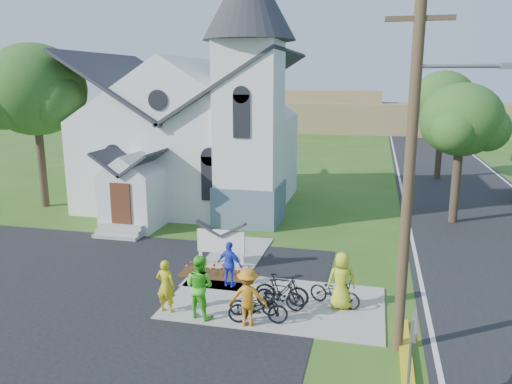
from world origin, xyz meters
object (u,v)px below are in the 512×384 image
(cyclist_0, at_px, (166,286))
(bike_1, at_px, (280,295))
(cyclist_2, at_px, (230,264))
(cyclist_3, at_px, (248,297))
(utility_pole, at_px, (413,153))
(church_sign, at_px, (221,242))
(stop_sign, at_px, (413,339))
(bike_2, at_px, (258,308))
(bike_0, at_px, (254,303))
(bike_4, at_px, (335,292))
(bike_3, at_px, (282,290))
(cyclist_4, at_px, (342,280))
(cyclist_1, at_px, (199,286))

(cyclist_0, bearing_deg, bike_1, -162.22)
(bike_1, xyz_separation_m, cyclist_2, (-2.06, 1.35, 0.33))
(cyclist_3, bearing_deg, cyclist_2, -71.22)
(utility_pole, distance_m, cyclist_0, 8.39)
(church_sign, distance_m, stop_sign, 9.97)
(church_sign, height_order, utility_pole, utility_pole)
(stop_sign, height_order, cyclist_0, stop_sign)
(church_sign, bearing_deg, bike_2, -59.73)
(bike_0, relative_size, cyclist_2, 0.93)
(cyclist_2, xyz_separation_m, bike_4, (3.72, -0.67, -0.36))
(cyclist_0, relative_size, bike_3, 0.96)
(cyclist_2, relative_size, cyclist_4, 0.88)
(church_sign, distance_m, bike_4, 5.26)
(bike_0, relative_size, cyclist_4, 0.82)
(bike_3, distance_m, cyclist_4, 1.93)
(church_sign, relative_size, cyclist_1, 1.12)
(stop_sign, xyz_separation_m, cyclist_2, (-5.75, 5.58, -0.91))
(bike_1, bearing_deg, stop_sign, -132.57)
(cyclist_4, height_order, bike_4, cyclist_4)
(stop_sign, height_order, bike_3, stop_sign)
(cyclist_1, distance_m, cyclist_4, 4.48)
(cyclist_1, xyz_separation_m, bike_3, (2.31, 1.35, -0.45))
(cyclist_0, xyz_separation_m, bike_2, (2.98, -0.09, -0.38))
(church_sign, xyz_separation_m, bike_4, (4.61, -2.49, -0.52))
(cyclist_2, height_order, bike_4, cyclist_2)
(bike_1, xyz_separation_m, cyclist_4, (1.87, 0.54, 0.44))
(cyclist_0, xyz_separation_m, cyclist_1, (1.14, -0.06, 0.13))
(utility_pole, distance_m, cyclist_1, 7.38)
(bike_0, relative_size, cyclist_1, 0.77)
(stop_sign, distance_m, bike_3, 5.96)
(cyclist_4, bearing_deg, stop_sign, 99.40)
(bike_1, distance_m, bike_3, 0.29)
(cyclist_0, xyz_separation_m, cyclist_3, (2.70, -0.24, 0.03))
(bike_0, xyz_separation_m, bike_3, (0.69, 0.91, 0.14))
(cyclist_0, relative_size, cyclist_2, 1.04)
(bike_3, bearing_deg, cyclist_1, 122.15)
(bike_2, bearing_deg, bike_3, -28.95)
(church_sign, relative_size, cyclist_4, 1.19)
(cyclist_0, bearing_deg, bike_0, -170.74)
(church_sign, xyz_separation_m, cyclist_2, (0.88, -1.82, -0.16))
(bike_3, bearing_deg, utility_pole, -114.83)
(bike_2, bearing_deg, bike_1, -33.41)
(stop_sign, distance_m, bike_1, 5.76)
(bike_3, bearing_deg, bike_2, 163.20)
(stop_sign, xyz_separation_m, cyclist_3, (-4.43, 3.00, -0.85))
(church_sign, distance_m, utility_pole, 9.18)
(stop_sign, xyz_separation_m, cyclist_4, (-1.82, 4.78, -0.80))
(bike_2, relative_size, cyclist_4, 0.97)
(cyclist_3, relative_size, cyclist_4, 0.95)
(stop_sign, bearing_deg, cyclist_3, 145.89)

